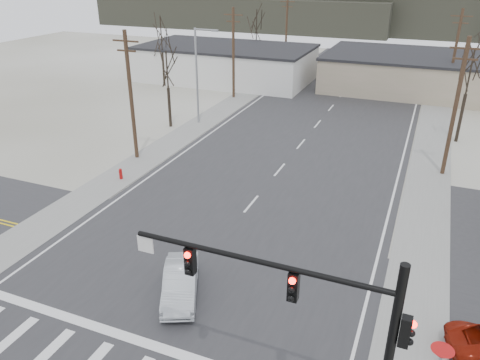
% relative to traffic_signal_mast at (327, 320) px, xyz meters
% --- Properties ---
extents(ground, '(140.00, 140.00, 0.00)m').
position_rel_traffic_signal_mast_xyz_m(ground, '(-7.89, 6.20, -4.67)').
color(ground, silver).
rests_on(ground, ground).
extents(main_road, '(18.00, 110.00, 0.05)m').
position_rel_traffic_signal_mast_xyz_m(main_road, '(-7.89, 21.20, -4.65)').
color(main_road, '#28282A').
rests_on(main_road, ground).
extents(cross_road, '(90.00, 10.00, 0.04)m').
position_rel_traffic_signal_mast_xyz_m(cross_road, '(-7.89, 6.20, -4.65)').
color(cross_road, '#28282A').
rests_on(cross_road, ground).
extents(sidewalk_left, '(3.00, 90.00, 0.06)m').
position_rel_traffic_signal_mast_xyz_m(sidewalk_left, '(-18.49, 26.20, -4.64)').
color(sidewalk_left, gray).
rests_on(sidewalk_left, ground).
extents(sidewalk_right, '(3.00, 90.00, 0.06)m').
position_rel_traffic_signal_mast_xyz_m(sidewalk_right, '(2.71, 26.20, -4.64)').
color(sidewalk_right, gray).
rests_on(sidewalk_right, ground).
extents(traffic_signal_mast, '(8.95, 0.43, 7.20)m').
position_rel_traffic_signal_mast_xyz_m(traffic_signal_mast, '(0.00, 0.00, 0.00)').
color(traffic_signal_mast, black).
rests_on(traffic_signal_mast, ground).
extents(fire_hydrant, '(0.24, 0.24, 0.87)m').
position_rel_traffic_signal_mast_xyz_m(fire_hydrant, '(-18.09, 14.20, -4.22)').
color(fire_hydrant, '#A50C0C').
rests_on(fire_hydrant, ground).
extents(yield_sign, '(0.80, 0.80, 2.35)m').
position_rel_traffic_signal_mast_xyz_m(yield_sign, '(3.61, 2.70, -2.61)').
color(yield_sign, gray).
rests_on(yield_sign, ground).
extents(building_left_far, '(22.30, 12.30, 4.50)m').
position_rel_traffic_signal_mast_xyz_m(building_left_far, '(-23.89, 46.20, -2.42)').
color(building_left_far, silver).
rests_on(building_left_far, ground).
extents(building_right_far, '(26.30, 14.30, 4.30)m').
position_rel_traffic_signal_mast_xyz_m(building_right_far, '(2.11, 50.20, -2.52)').
color(building_right_far, tan).
rests_on(building_right_far, ground).
extents(upole_left_b, '(2.20, 0.30, 10.00)m').
position_rel_traffic_signal_mast_xyz_m(upole_left_b, '(-19.39, 18.20, 0.55)').
color(upole_left_b, '#432A1F').
rests_on(upole_left_b, ground).
extents(upole_left_c, '(2.20, 0.30, 10.00)m').
position_rel_traffic_signal_mast_xyz_m(upole_left_c, '(-19.39, 38.20, 0.55)').
color(upole_left_c, '#432A1F').
rests_on(upole_left_c, ground).
extents(upole_left_d, '(2.20, 0.30, 10.00)m').
position_rel_traffic_signal_mast_xyz_m(upole_left_d, '(-19.39, 58.20, 0.55)').
color(upole_left_d, '#432A1F').
rests_on(upole_left_d, ground).
extents(upole_right_a, '(2.20, 0.30, 10.00)m').
position_rel_traffic_signal_mast_xyz_m(upole_right_a, '(3.61, 24.20, 0.55)').
color(upole_right_a, '#432A1F').
rests_on(upole_right_a, ground).
extents(upole_right_b, '(2.20, 0.30, 10.00)m').
position_rel_traffic_signal_mast_xyz_m(upole_right_b, '(3.61, 46.20, 0.55)').
color(upole_right_b, '#432A1F').
rests_on(upole_right_b, ground).
extents(streetlight_main, '(2.40, 0.25, 9.00)m').
position_rel_traffic_signal_mast_xyz_m(streetlight_main, '(-18.69, 28.20, 0.41)').
color(streetlight_main, gray).
rests_on(streetlight_main, ground).
extents(tree_left_near, '(3.30, 3.30, 7.35)m').
position_rel_traffic_signal_mast_xyz_m(tree_left_near, '(-20.89, 26.20, 0.55)').
color(tree_left_near, black).
rests_on(tree_left_near, ground).
extents(tree_right_mid, '(3.74, 3.74, 8.33)m').
position_rel_traffic_signal_mast_xyz_m(tree_right_mid, '(4.61, 32.20, 1.26)').
color(tree_right_mid, black).
rests_on(tree_right_mid, ground).
extents(tree_left_far, '(3.96, 3.96, 8.82)m').
position_rel_traffic_signal_mast_xyz_m(tree_left_far, '(-21.89, 52.20, 1.61)').
color(tree_left_far, black).
rests_on(tree_left_far, ground).
extents(tree_left_mid, '(3.96, 3.96, 8.82)m').
position_rel_traffic_signal_mast_xyz_m(tree_left_mid, '(-29.89, 40.20, 1.61)').
color(tree_left_mid, black).
rests_on(tree_left_mid, ground).
extents(hill_left, '(70.00, 18.00, 7.00)m').
position_rel_traffic_signal_mast_xyz_m(hill_left, '(-42.89, 98.20, -1.17)').
color(hill_left, '#333026').
rests_on(hill_left, ground).
extents(hill_center, '(80.00, 18.00, 9.00)m').
position_rel_traffic_signal_mast_xyz_m(hill_center, '(7.11, 102.20, -0.17)').
color(hill_center, '#333026').
rests_on(hill_center, ground).
extents(sedan_crossing, '(3.18, 4.56, 1.43)m').
position_rel_traffic_signal_mast_xyz_m(sedan_crossing, '(-7.66, 4.32, -3.92)').
color(sedan_crossing, '#ACB2B7').
rests_on(sedan_crossing, main_road).
extents(car_far_a, '(3.82, 5.76, 1.55)m').
position_rel_traffic_signal_mast_xyz_m(car_far_a, '(-3.60, 51.10, -3.85)').
color(car_far_a, black).
rests_on(car_far_a, main_road).
extents(car_far_b, '(3.09, 4.46, 1.41)m').
position_rel_traffic_signal_mast_xyz_m(car_far_b, '(-7.74, 52.89, -3.92)').
color(car_far_b, black).
rests_on(car_far_b, main_road).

